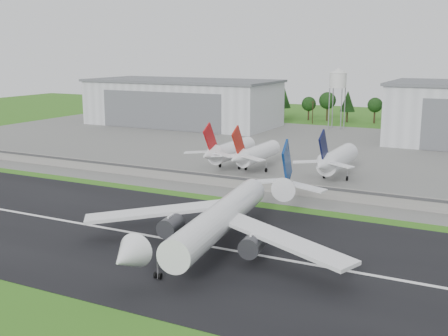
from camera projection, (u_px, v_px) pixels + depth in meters
The scene contains 13 objects.
ground at pixel (96, 247), 109.76m from camera, with size 600.00×600.00×0.00m, color #2F6A19.
runway at pixel (127, 232), 118.46m from camera, with size 320.00×60.00×0.10m, color black.
runway_centerline at pixel (127, 232), 118.45m from camera, with size 220.00×1.00×0.02m, color white.
apron at pixel (301, 151), 214.30m from camera, with size 320.00×150.00×0.10m, color slate.
blast_fence at pixel (224, 181), 157.29m from camera, with size 240.00×0.61×3.50m.
hangar_west at pixel (182, 102), 286.70m from camera, with size 97.00×44.00×23.20m.
water_tower at pixel (338, 78), 268.12m from camera, with size 8.40×8.40×29.40m.
utility_poles at pixel (354, 126), 284.01m from camera, with size 230.00×3.00×12.00m, color black, non-canonical shape.
treeline at pixel (361, 123), 297.08m from camera, with size 320.00×16.00×22.00m, color black, non-canonical shape.
main_airliner at pixel (219, 225), 107.15m from camera, with size 56.71×59.21×18.17m.
parked_jet_red_a at pixel (228, 151), 179.48m from camera, with size 7.36×31.29×16.63m.
parked_jet_red_b at pixel (254, 154), 175.32m from camera, with size 7.36×31.29×16.38m.
parked_jet_navy at pixel (335, 160), 163.81m from camera, with size 7.36×31.29×16.82m.
Camera 1 is at (69.88, -81.34, 37.64)m, focal length 45.00 mm.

